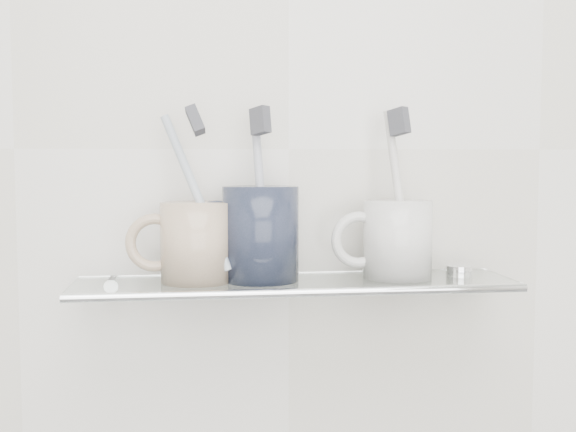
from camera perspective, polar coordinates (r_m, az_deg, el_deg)
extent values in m
plane|color=silver|center=(0.88, 0.05, 5.31)|extent=(2.50, 0.00, 2.50)
cube|color=silver|center=(0.83, 0.59, -5.38)|extent=(0.50, 0.12, 0.01)
cylinder|color=silver|center=(0.77, 1.14, -6.09)|extent=(0.50, 0.01, 0.01)
cylinder|color=silver|center=(0.87, -13.70, -5.70)|extent=(0.02, 0.03, 0.02)
cylinder|color=silver|center=(0.92, 13.25, -5.13)|extent=(0.02, 0.03, 0.02)
cylinder|color=beige|center=(0.82, -7.24, -2.06)|extent=(0.09, 0.09, 0.09)
torus|color=beige|center=(0.82, -10.48, -2.09)|extent=(0.07, 0.01, 0.07)
cylinder|color=#9BB0C0|center=(0.81, -7.28, 1.87)|extent=(0.08, 0.06, 0.18)
cube|color=#3D3E44|center=(0.81, -7.34, 7.51)|extent=(0.02, 0.03, 0.04)
cylinder|color=black|center=(0.82, -2.18, -1.40)|extent=(0.11, 0.11, 0.11)
torus|color=black|center=(0.82, -5.63, -1.44)|extent=(0.08, 0.01, 0.08)
cylinder|color=#9B9EAF|center=(0.82, -2.19, 1.91)|extent=(0.02, 0.05, 0.19)
cube|color=#3D3E44|center=(0.82, -2.21, 7.54)|extent=(0.02, 0.03, 0.03)
cylinder|color=white|center=(0.85, 8.65, -1.83)|extent=(0.11, 0.11, 0.09)
torus|color=white|center=(0.84, 5.63, -1.89)|extent=(0.07, 0.01, 0.07)
cylinder|color=beige|center=(0.84, 8.70, 1.96)|extent=(0.03, 0.05, 0.19)
cube|color=#3D3E44|center=(0.84, 8.77, 7.39)|extent=(0.03, 0.03, 0.03)
cylinder|color=silver|center=(0.88, 13.36, -4.23)|extent=(0.03, 0.03, 0.01)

